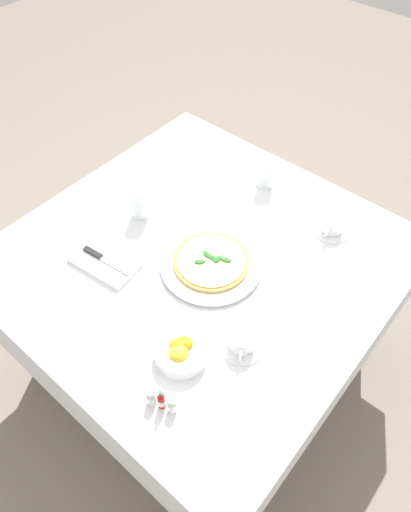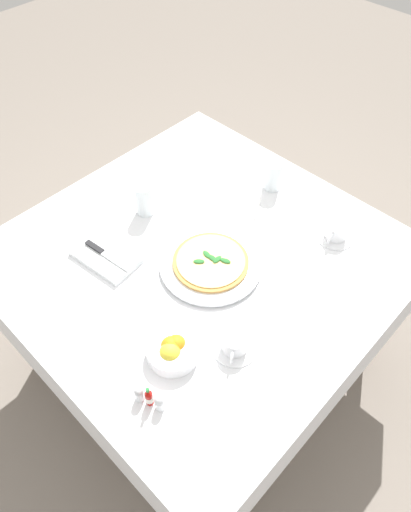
{
  "view_description": "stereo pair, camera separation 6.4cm",
  "coord_description": "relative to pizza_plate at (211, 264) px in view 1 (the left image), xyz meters",
  "views": [
    {
      "loc": [
        0.66,
        -0.75,
        1.91
      ],
      "look_at": [
        0.03,
        -0.01,
        0.75
      ],
      "focal_mm": 32.41,
      "sensor_mm": 36.0,
      "label": 1
    },
    {
      "loc": [
        0.71,
        -0.71,
        1.91
      ],
      "look_at": [
        0.03,
        -0.01,
        0.75
      ],
      "focal_mm": 32.41,
      "sensor_mm": 36.0,
      "label": 2
    }
  ],
  "objects": [
    {
      "name": "citrus_bowl",
      "position": [
        0.14,
        -0.31,
        0.02
      ],
      "size": [
        0.15,
        0.15,
        0.07
      ],
      "color": "white",
      "rests_on": "dining_table"
    },
    {
      "name": "water_glass_near_left",
      "position": [
        -0.34,
        0.02,
        0.04
      ],
      "size": [
        0.07,
        0.07,
        0.12
      ],
      "color": "white",
      "rests_on": "dining_table"
    },
    {
      "name": "napkin_folded",
      "position": [
        -0.27,
        -0.22,
        -0.0
      ],
      "size": [
        0.23,
        0.15,
        0.02
      ],
      "rotation": [
        0.0,
        0.0,
        0.12
      ],
      "color": "silver",
      "rests_on": "dining_table"
    },
    {
      "name": "ground_plane",
      "position": [
        -0.06,
        0.01,
        -0.74
      ],
      "size": [
        8.0,
        8.0,
        0.0
      ],
      "primitive_type": "plane",
      "color": "slate"
    },
    {
      "name": "pizza_plate",
      "position": [
        0.0,
        0.0,
        0.0
      ],
      "size": [
        0.33,
        0.33,
        0.02
      ],
      "color": "white",
      "rests_on": "dining_table"
    },
    {
      "name": "coffee_cup_back_corner",
      "position": [
        0.26,
        -0.17,
        0.02
      ],
      "size": [
        0.13,
        0.13,
        0.06
      ],
      "color": "white",
      "rests_on": "dining_table"
    },
    {
      "name": "coffee_cup_far_right",
      "position": [
        0.22,
        0.39,
        0.02
      ],
      "size": [
        0.13,
        0.13,
        0.06
      ],
      "color": "white",
      "rests_on": "dining_table"
    },
    {
      "name": "hot_sauce_bottle",
      "position": [
        0.2,
        -0.44,
        0.02
      ],
      "size": [
        0.02,
        0.02,
        0.08
      ],
      "color": "#B7140F",
      "rests_on": "dining_table"
    },
    {
      "name": "dinner_knife",
      "position": [
        -0.27,
        -0.22,
        0.01
      ],
      "size": [
        0.2,
        0.04,
        0.01
      ],
      "rotation": [
        0.0,
        0.0,
        0.12
      ],
      "color": "silver",
      "rests_on": "napkin_folded"
    },
    {
      "name": "salt_shaker",
      "position": [
        0.23,
        -0.43,
        0.01
      ],
      "size": [
        0.03,
        0.03,
        0.06
      ],
      "color": "white",
      "rests_on": "dining_table"
    },
    {
      "name": "menu_card",
      "position": [
        -0.05,
        0.3,
        0.02
      ],
      "size": [
        0.04,
        0.08,
        0.06
      ],
      "rotation": [
        0.0,
        0.0,
        2.04
      ],
      "color": "white",
      "rests_on": "dining_table"
    },
    {
      "name": "pepper_shaker",
      "position": [
        0.18,
        -0.45,
        0.01
      ],
      "size": [
        0.03,
        0.03,
        0.06
      ],
      "color": "white",
      "rests_on": "dining_table"
    },
    {
      "name": "dining_table",
      "position": [
        -0.06,
        0.01,
        -0.13
      ],
      "size": [
        1.2,
        1.2,
        0.73
      ],
      "color": "white",
      "rests_on": "ground_plane"
    },
    {
      "name": "pizza",
      "position": [
        0.0,
        0.0,
        0.01
      ],
      "size": [
        0.25,
        0.25,
        0.02
      ],
      "color": "#C68E47",
      "rests_on": "pizza_plate"
    },
    {
      "name": "water_glass_near_right",
      "position": [
        -0.1,
        0.44,
        0.04
      ],
      "size": [
        0.07,
        0.07,
        0.11
      ],
      "color": "white",
      "rests_on": "dining_table"
    }
  ]
}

